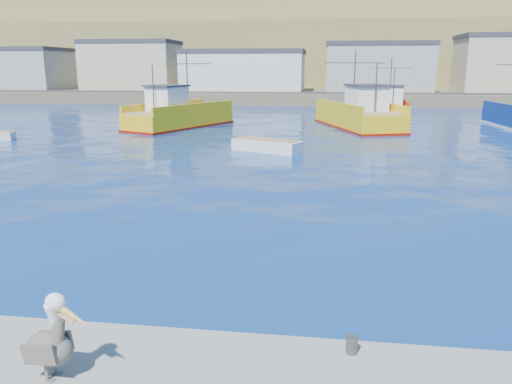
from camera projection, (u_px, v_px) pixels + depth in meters
The scene contains 8 objects.
ground at pixel (218, 285), 12.12m from camera, with size 260.00×260.00×0.00m, color navy.
dock_bollards at pixel (211, 335), 8.62m from camera, with size 36.20×0.20×0.30m.
far_shore at pixel (316, 50), 114.88m from camera, with size 200.00×81.00×24.00m.
trawler_yellow_a at pixel (178, 116), 43.52m from camera, with size 7.89×11.66×6.49m.
trawler_yellow_b at pixel (359, 115), 43.23m from camera, with size 7.59×12.43×6.57m.
boat_orange at pixel (390, 106), 53.70m from camera, with size 4.17×7.98×6.03m.
skiff_mid at pixel (267, 146), 31.25m from camera, with size 4.61×3.19×0.95m.
pelican at pixel (51, 342), 7.53m from camera, with size 1.16×0.55×1.43m.
Camera 1 is at (2.42, -10.98, 5.14)m, focal length 35.00 mm.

